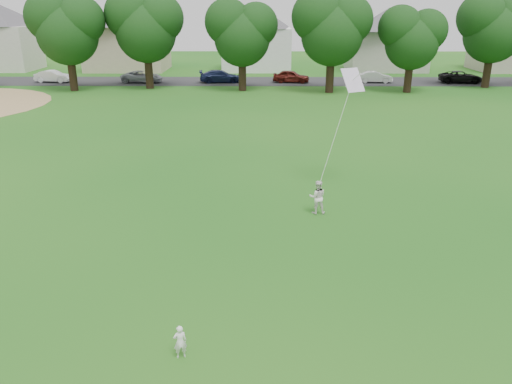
{
  "coord_description": "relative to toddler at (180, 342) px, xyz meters",
  "views": [
    {
      "loc": [
        0.49,
        -11.97,
        7.51
      ],
      "look_at": [
        0.37,
        2.0,
        2.3
      ],
      "focal_mm": 35.0,
      "sensor_mm": 36.0,
      "label": 1
    }
  ],
  "objects": [
    {
      "name": "house_row",
      "position": [
        1.47,
        54.64,
        4.36
      ],
      "size": [
        76.9,
        13.68,
        9.58
      ],
      "color": "silver",
      "rests_on": "ground"
    },
    {
      "name": "kite",
      "position": [
        4.79,
        9.95,
        2.4
      ],
      "size": [
        1.43,
        2.01,
        5.01
      ],
      "color": "silver",
      "rests_on": "ground"
    },
    {
      "name": "street",
      "position": [
        1.31,
        44.64,
        -0.41
      ],
      "size": [
        90.0,
        7.0,
        0.01
      ],
      "primitive_type": "cube",
      "color": "#2D2D30",
      "rests_on": "ground"
    },
    {
      "name": "older_boy",
      "position": [
        3.99,
        8.48,
        0.24
      ],
      "size": [
        0.65,
        0.5,
        1.33
      ],
      "primitive_type": "imported",
      "rotation": [
        0.0,
        0.0,
        3.14
      ],
      "color": "white",
      "rests_on": "ground"
    },
    {
      "name": "tree_row",
      "position": [
        1.77,
        38.41,
        5.57
      ],
      "size": [
        82.93,
        9.46,
        10.34
      ],
      "color": "black",
      "rests_on": "ground"
    },
    {
      "name": "ground",
      "position": [
        1.31,
        2.64,
        -0.42
      ],
      "size": [
        160.0,
        160.0,
        0.0
      ],
      "primitive_type": "plane",
      "color": "#135415",
      "rests_on": "ground"
    },
    {
      "name": "parked_cars",
      "position": [
        -0.96,
        43.64,
        0.2
      ],
      "size": [
        55.32,
        2.23,
        1.29
      ],
      "color": "black",
      "rests_on": "ground"
    },
    {
      "name": "toddler",
      "position": [
        0.0,
        0.0,
        0.0
      ],
      "size": [
        0.35,
        0.28,
        0.84
      ],
      "primitive_type": "imported",
      "rotation": [
        0.0,
        0.0,
        3.45
      ],
      "color": "white",
      "rests_on": "ground"
    }
  ]
}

